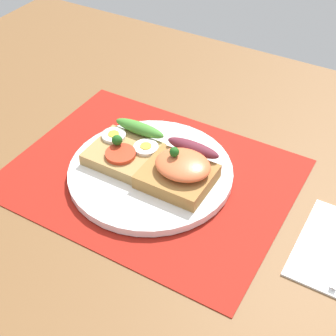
% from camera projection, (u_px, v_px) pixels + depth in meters
% --- Properties ---
extents(ground_plane, '(1.20, 0.90, 0.03)m').
position_uv_depth(ground_plane, '(151.00, 184.00, 0.74)').
color(ground_plane, brown).
extents(placemat, '(0.41, 0.32, 0.00)m').
position_uv_depth(placemat, '(151.00, 176.00, 0.73)').
color(placemat, maroon).
rests_on(placemat, ground_plane).
extents(plate, '(0.25, 0.25, 0.01)m').
position_uv_depth(plate, '(151.00, 172.00, 0.73)').
color(plate, white).
rests_on(plate, placemat).
extents(sandwich_egg_tomato, '(0.10, 0.10, 0.04)m').
position_uv_depth(sandwich_egg_tomato, '(126.00, 149.00, 0.73)').
color(sandwich_egg_tomato, '#A9834B').
rests_on(sandwich_egg_tomato, plate).
extents(sandwich_salmon, '(0.10, 0.10, 0.06)m').
position_uv_depth(sandwich_salmon, '(180.00, 170.00, 0.69)').
color(sandwich_salmon, '#A07038').
rests_on(sandwich_salmon, plate).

